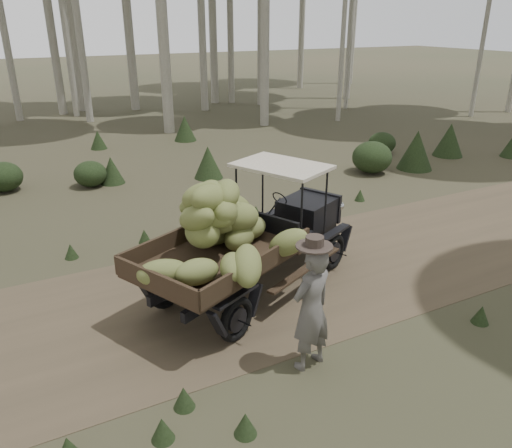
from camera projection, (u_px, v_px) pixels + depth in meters
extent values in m
plane|color=#473D2B|center=(347.00, 263.00, 9.63)|extent=(120.00, 120.00, 0.00)
cube|color=brown|center=(347.00, 263.00, 9.63)|extent=(70.00, 4.00, 0.01)
cube|color=black|center=(307.00, 212.00, 9.64)|extent=(1.20, 1.18, 0.51)
cube|color=black|center=(320.00, 205.00, 10.01)|extent=(0.47, 0.87, 0.57)
cube|color=black|center=(267.00, 228.00, 8.67)|extent=(0.61, 1.20, 0.51)
cube|color=#38281C|center=(218.00, 259.00, 7.76)|extent=(3.03, 2.58, 0.07)
cube|color=#38281C|center=(180.00, 236.00, 8.16)|extent=(2.35, 1.14, 0.29)
cube|color=#38281C|center=(261.00, 264.00, 7.23)|extent=(2.35, 1.14, 0.29)
cube|color=#38281C|center=(155.00, 282.00, 6.76)|extent=(0.75, 1.52, 0.29)
cube|color=beige|center=(281.00, 166.00, 8.56)|extent=(1.62, 1.86, 0.06)
cube|color=black|center=(240.00, 252.00, 8.80)|extent=(3.87, 1.87, 0.17)
cube|color=black|center=(272.00, 263.00, 8.40)|extent=(3.87, 1.87, 0.17)
torus|color=black|center=(270.00, 233.00, 10.14)|extent=(0.69, 0.41, 0.70)
torus|color=black|center=(334.00, 252.00, 9.31)|extent=(0.69, 0.41, 0.70)
torus|color=black|center=(166.00, 288.00, 8.06)|extent=(0.69, 0.41, 0.70)
torus|color=black|center=(236.00, 319.00, 7.23)|extent=(0.69, 0.41, 0.70)
sphere|color=beige|center=(305.00, 197.00, 10.28)|extent=(0.17, 0.17, 0.17)
sphere|color=beige|center=(340.00, 206.00, 9.82)|extent=(0.17, 0.17, 0.17)
ellipsoid|color=olive|center=(240.00, 236.00, 8.05)|extent=(0.87, 0.83, 0.47)
ellipsoid|color=olive|center=(202.00, 232.00, 7.38)|extent=(0.48, 0.86, 0.65)
ellipsoid|color=olive|center=(214.00, 211.00, 7.35)|extent=(0.82, 0.42, 0.41)
ellipsoid|color=olive|center=(227.00, 193.00, 7.40)|extent=(0.67, 0.78, 0.42)
ellipsoid|color=olive|center=(241.00, 217.00, 8.78)|extent=(0.73, 0.74, 0.51)
ellipsoid|color=olive|center=(231.00, 210.00, 8.24)|extent=(0.67, 0.84, 0.48)
ellipsoid|color=olive|center=(207.00, 216.00, 7.24)|extent=(0.79, 0.81, 0.38)
ellipsoid|color=olive|center=(217.00, 200.00, 7.31)|extent=(0.85, 0.64, 0.62)
ellipsoid|color=olive|center=(163.00, 273.00, 6.93)|extent=(0.89, 0.72, 0.47)
ellipsoid|color=olive|center=(200.00, 219.00, 7.90)|extent=(0.72, 0.90, 0.54)
ellipsoid|color=olive|center=(225.00, 215.00, 7.33)|extent=(0.69, 0.70, 0.43)
ellipsoid|color=olive|center=(214.00, 196.00, 7.50)|extent=(0.51, 0.73, 0.60)
ellipsoid|color=olive|center=(214.00, 231.00, 8.11)|extent=(0.98, 0.78, 0.64)
ellipsoid|color=olive|center=(232.00, 212.00, 8.18)|extent=(0.75, 0.83, 0.54)
ellipsoid|color=olive|center=(207.00, 215.00, 7.41)|extent=(0.57, 0.91, 0.57)
ellipsoid|color=olive|center=(210.00, 199.00, 7.15)|extent=(0.88, 0.72, 0.55)
ellipsoid|color=olive|center=(233.00, 267.00, 6.94)|extent=(0.57, 0.69, 0.42)
ellipsoid|color=olive|center=(240.00, 217.00, 7.93)|extent=(0.90, 0.68, 0.60)
ellipsoid|color=olive|center=(203.00, 203.00, 7.59)|extent=(0.81, 0.42, 0.41)
ellipsoid|color=olive|center=(204.00, 197.00, 7.31)|extent=(0.88, 0.76, 0.60)
ellipsoid|color=olive|center=(252.00, 228.00, 8.26)|extent=(0.77, 0.67, 0.45)
ellipsoid|color=olive|center=(230.00, 206.00, 8.42)|extent=(0.94, 0.78, 0.65)
ellipsoid|color=olive|center=(197.00, 218.00, 7.16)|extent=(0.58, 0.91, 0.65)
ellipsoid|color=olive|center=(209.00, 192.00, 7.39)|extent=(0.41, 0.70, 0.51)
ellipsoid|color=olive|center=(197.00, 272.00, 6.85)|extent=(0.63, 0.38, 0.38)
ellipsoid|color=olive|center=(218.00, 223.00, 7.72)|extent=(0.71, 0.39, 0.47)
ellipsoid|color=olive|center=(224.00, 211.00, 7.28)|extent=(0.69, 0.77, 0.52)
ellipsoid|color=olive|center=(211.00, 200.00, 7.27)|extent=(0.86, 0.61, 0.56)
ellipsoid|color=olive|center=(247.00, 266.00, 6.88)|extent=(0.70, 0.89, 0.69)
ellipsoid|color=olive|center=(288.00, 243.00, 7.63)|extent=(0.84, 0.71, 0.64)
imported|color=#5B5753|center=(311.00, 309.00, 6.50)|extent=(0.72, 0.56, 1.76)
cylinder|color=#382D27|center=(314.00, 246.00, 6.15)|extent=(0.56, 0.56, 0.02)
cylinder|color=#382D27|center=(315.00, 242.00, 6.13)|extent=(0.28, 0.28, 0.14)
ellipsoid|color=#233319|center=(382.00, 143.00, 17.21)|extent=(0.94, 0.94, 0.75)
cone|color=#233319|center=(112.00, 170.00, 14.17)|extent=(0.69, 0.69, 0.77)
cone|color=#233319|center=(449.00, 140.00, 16.94)|extent=(1.00, 1.00, 1.11)
ellipsoid|color=#233319|center=(3.00, 177.00, 13.49)|extent=(1.00, 1.00, 0.80)
cone|color=#233319|center=(185.00, 128.00, 19.08)|extent=(0.85, 0.85, 0.95)
cone|color=#233319|center=(208.00, 162.00, 14.62)|extent=(0.85, 0.85, 0.94)
ellipsoid|color=#233319|center=(90.00, 174.00, 13.90)|extent=(0.90, 0.90, 0.72)
cone|color=#233319|center=(416.00, 150.00, 15.44)|extent=(1.08, 1.08, 1.20)
ellipsoid|color=#233319|center=(372.00, 157.00, 15.08)|extent=(1.19, 1.19, 0.95)
cone|color=#233319|center=(98.00, 140.00, 17.92)|extent=(0.59, 0.59, 0.66)
cone|color=#233319|center=(241.00, 214.00, 11.65)|extent=(0.27, 0.27, 0.30)
cone|color=#233319|center=(256.00, 212.00, 11.77)|extent=(0.27, 0.27, 0.30)
cone|color=#233319|center=(144.00, 236.00, 10.47)|extent=(0.27, 0.27, 0.30)
cone|color=#233319|center=(71.00, 251.00, 9.80)|extent=(0.27, 0.27, 0.30)
cone|color=#233319|center=(245.00, 424.00, 5.64)|extent=(0.27, 0.27, 0.30)
cone|color=#233319|center=(208.00, 230.00, 10.75)|extent=(0.27, 0.27, 0.30)
cone|color=#233319|center=(162.00, 429.00, 5.57)|extent=(0.27, 0.27, 0.30)
cone|color=#233319|center=(321.00, 208.00, 12.01)|extent=(0.27, 0.27, 0.30)
cone|color=#233319|center=(481.00, 314.00, 7.71)|extent=(0.27, 0.27, 0.30)
cone|color=#233319|center=(68.00, 448.00, 5.32)|extent=(0.27, 0.27, 0.30)
cone|color=#233319|center=(184.00, 397.00, 6.03)|extent=(0.27, 0.27, 0.30)
cone|color=#233319|center=(360.00, 195.00, 12.89)|extent=(0.27, 0.27, 0.30)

